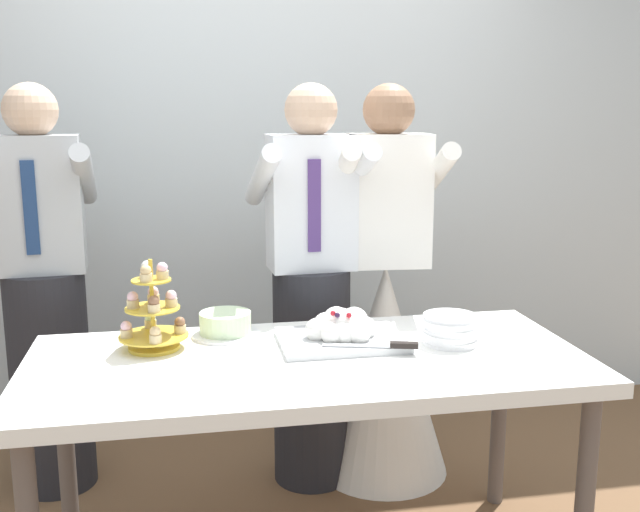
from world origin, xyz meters
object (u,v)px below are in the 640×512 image
Objects in this scene: main_cake_tray at (342,331)px; person_bride at (385,342)px; person_groom at (311,309)px; person_guest at (46,313)px; plate_stack at (450,329)px; cupcake_stand at (153,315)px; dessert_table at (308,379)px; round_cake at (225,325)px.

person_bride is (0.31, 0.54, -0.24)m from main_cake_tray.
person_groom is 1.08m from person_guest.
plate_stack is (0.36, -0.08, 0.01)m from main_cake_tray.
main_cake_tray reaches higher than plate_stack.
cupcake_stand is 0.71× the size of main_cake_tray.
person_guest reaches higher than cupcake_stand.
plate_stack is 0.67m from person_bride.
dessert_table is 1.08× the size of person_guest.
plate_stack is at bearing -17.24° from round_cake.
dessert_table is 0.39m from round_cake.
person_groom reaches higher than dessert_table.
plate_stack is (0.99, -0.13, -0.07)m from cupcake_stand.
main_cake_tray is 1.28m from person_guest.
dessert_table is 4.17× the size of main_cake_tray.
main_cake_tray is 0.37m from plate_stack.
plate_stack is 0.12× the size of person_guest.
dessert_table is 7.50× the size of round_cake.
dessert_table is 9.37× the size of plate_stack.
person_bride is (0.32, 0.01, -0.16)m from person_groom.
plate_stack is at bearing -7.36° from cupcake_stand.
person_guest is at bearing 152.40° from plate_stack.
dessert_table is 0.55m from cupcake_stand.
person_groom is (-0.01, 0.54, -0.07)m from main_cake_tray.
plate_stack is 0.78m from round_cake.
plate_stack is 0.12× the size of person_bride.
cupcake_stand is at bearing -141.94° from person_groom.
person_groom is (0.37, 0.38, -0.07)m from round_cake.
person_guest reaches higher than plate_stack.
round_cake is at bearing -150.86° from person_bride.
cupcake_stand is at bearing -156.77° from round_cake.
person_bride reaches higher than dessert_table.
dessert_table is 1.08× the size of person_groom.
round_cake is at bearing 131.59° from dessert_table.
main_cake_tray is 0.42m from round_cake.
round_cake is at bearing -36.94° from person_guest.
person_groom is at bearing 38.06° from cupcake_stand.
plate_stack is at bearing -84.95° from person_bride.
cupcake_stand reaches higher than plate_stack.
dessert_table is at bearing -48.41° from round_cake.
person_bride is at bearing -5.58° from person_guest.
cupcake_stand is (-0.49, 0.18, 0.19)m from dessert_table.
round_cake is (-0.75, 0.23, -0.01)m from plate_stack.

